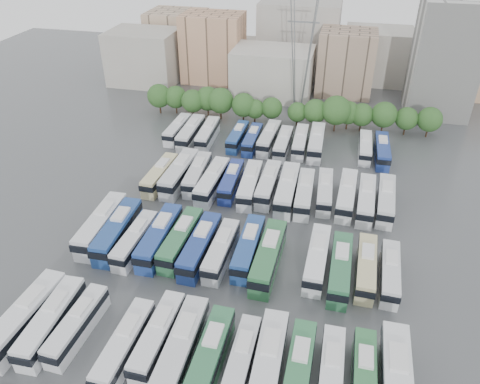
% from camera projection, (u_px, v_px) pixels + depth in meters
% --- Properties ---
extents(ground, '(220.00, 220.00, 0.00)m').
position_uv_depth(ground, '(244.00, 235.00, 72.83)').
color(ground, '#424447').
rests_on(ground, ground).
extents(tree_line, '(66.64, 7.69, 8.16)m').
position_uv_depth(tree_line, '(283.00, 107.00, 105.16)').
color(tree_line, black).
rests_on(tree_line, ground).
extents(city_buildings, '(102.00, 35.00, 20.00)m').
position_uv_depth(city_buildings, '(275.00, 52.00, 128.89)').
color(city_buildings, '#9E998E').
rests_on(city_buildings, ground).
extents(apartment_tower, '(14.00, 14.00, 26.00)m').
position_uv_depth(apartment_tower, '(445.00, 58.00, 106.84)').
color(apartment_tower, silver).
rests_on(apartment_tower, ground).
extents(electricity_pylon, '(9.00, 6.91, 33.83)m').
position_uv_depth(electricity_pylon, '(303.00, 33.00, 103.34)').
color(electricity_pylon, slate).
rests_on(electricity_pylon, ground).
extents(bus_r0_s0, '(3.61, 13.55, 4.21)m').
position_uv_depth(bus_r0_s0, '(26.00, 317.00, 55.99)').
color(bus_r0_s0, silver).
rests_on(bus_r0_s0, ground).
extents(bus_r0_s1, '(3.06, 12.56, 3.92)m').
position_uv_depth(bus_r0_s1, '(52.00, 321.00, 55.65)').
color(bus_r0_s1, white).
rests_on(bus_r0_s1, ground).
extents(bus_r0_s2, '(2.92, 11.32, 3.52)m').
position_uv_depth(bus_r0_s2, '(77.00, 325.00, 55.41)').
color(bus_r0_s2, silver).
rests_on(bus_r0_s2, ground).
extents(bus_r0_s4, '(2.87, 11.93, 3.73)m').
position_uv_depth(bus_r0_s4, '(125.00, 345.00, 52.84)').
color(bus_r0_s4, silver).
rests_on(bus_r0_s4, ground).
extents(bus_r0_s5, '(2.85, 11.90, 3.72)m').
position_uv_depth(bus_r0_s5, '(158.00, 336.00, 53.90)').
color(bus_r0_s5, silver).
rests_on(bus_r0_s5, ground).
extents(bus_r0_s6, '(2.94, 13.08, 4.10)m').
position_uv_depth(bus_r0_s6, '(182.00, 347.00, 52.30)').
color(bus_r0_s6, silver).
rests_on(bus_r0_s6, ground).
extents(bus_r0_s7, '(2.84, 12.43, 3.89)m').
position_uv_depth(bus_r0_s7, '(210.00, 356.00, 51.42)').
color(bus_r0_s7, '#2E6D46').
rests_on(bus_r0_s7, ground).
extents(bus_r0_s8, '(2.48, 10.97, 3.43)m').
position_uv_depth(bus_r0_s8, '(241.00, 360.00, 51.25)').
color(bus_r0_s8, silver).
rests_on(bus_r0_s8, ground).
extents(bus_r0_s9, '(3.14, 13.36, 4.18)m').
position_uv_depth(bus_r0_s9, '(268.00, 366.00, 50.24)').
color(bus_r0_s9, silver).
rests_on(bus_r0_s9, ground).
extents(bus_r0_s10, '(2.75, 12.03, 3.76)m').
position_uv_depth(bus_r0_s10, '(298.00, 371.00, 49.91)').
color(bus_r0_s10, '#307145').
rests_on(bus_r0_s10, ground).
extents(bus_r0_s11, '(2.50, 11.41, 3.58)m').
position_uv_depth(bus_r0_s11, '(331.00, 375.00, 49.60)').
color(bus_r0_s11, silver).
rests_on(bus_r0_s11, ground).
extents(bus_r0_s12, '(2.43, 11.15, 3.50)m').
position_uv_depth(bus_r0_s12, '(364.00, 377.00, 49.45)').
color(bus_r0_s12, '#307040').
rests_on(bus_r0_s12, ground).
extents(bus_r0_s13, '(3.06, 13.69, 4.29)m').
position_uv_depth(bus_r0_s13, '(396.00, 383.00, 48.44)').
color(bus_r0_s13, silver).
rests_on(bus_r0_s13, ground).
extents(bus_r1_s0, '(3.36, 13.69, 4.27)m').
position_uv_depth(bus_r1_s0, '(101.00, 225.00, 71.52)').
color(bus_r1_s0, silver).
rests_on(bus_r1_s0, ground).
extents(bus_r1_s1, '(3.35, 13.41, 4.18)m').
position_uv_depth(bus_r1_s1, '(118.00, 231.00, 70.33)').
color(bus_r1_s1, navy).
rests_on(bus_r1_s1, ground).
extents(bus_r1_s2, '(2.92, 11.74, 3.66)m').
position_uv_depth(bus_r1_s2, '(135.00, 240.00, 68.85)').
color(bus_r1_s2, silver).
rests_on(bus_r1_s2, ground).
extents(bus_r1_s3, '(2.90, 13.21, 4.14)m').
position_uv_depth(bus_r1_s3, '(159.00, 237.00, 69.08)').
color(bus_r1_s3, navy).
rests_on(bus_r1_s3, ground).
extents(bus_r1_s4, '(3.26, 12.76, 3.97)m').
position_uv_depth(bus_r1_s4, '(181.00, 239.00, 68.74)').
color(bus_r1_s4, '#2E6B42').
rests_on(bus_r1_s4, ground).
extents(bus_r1_s5, '(3.20, 12.97, 4.05)m').
position_uv_depth(bus_r1_s5, '(200.00, 246.00, 67.39)').
color(bus_r1_s5, navy).
rests_on(bus_r1_s5, ground).
extents(bus_r1_s6, '(2.86, 11.84, 3.70)m').
position_uv_depth(bus_r1_s6, '(221.00, 250.00, 66.81)').
color(bus_r1_s6, silver).
rests_on(bus_r1_s6, ground).
extents(bus_r1_s7, '(2.73, 12.41, 3.89)m').
position_uv_depth(bus_r1_s7, '(248.00, 247.00, 67.20)').
color(bus_r1_s7, navy).
rests_on(bus_r1_s7, ground).
extents(bus_r1_s8, '(3.30, 13.60, 4.24)m').
position_uv_depth(bus_r1_s8, '(268.00, 256.00, 65.27)').
color(bus_r1_s8, '#2D693D').
rests_on(bus_r1_s8, ground).
extents(bus_r1_s10, '(2.98, 12.39, 3.87)m').
position_uv_depth(bus_r1_s10, '(317.00, 258.00, 65.25)').
color(bus_r1_s10, white).
rests_on(bus_r1_s10, ground).
extents(bus_r1_s11, '(2.86, 12.58, 3.94)m').
position_uv_depth(bus_r1_s11, '(340.00, 268.00, 63.44)').
color(bus_r1_s11, '#2D6944').
rests_on(bus_r1_s11, ground).
extents(bus_r1_s12, '(2.85, 11.77, 3.67)m').
position_uv_depth(bus_r1_s12, '(366.00, 267.00, 63.82)').
color(bus_r1_s12, '#C4BA87').
rests_on(bus_r1_s12, ground).
extents(bus_r1_s13, '(2.82, 11.23, 3.50)m').
position_uv_depth(bus_r1_s13, '(390.00, 273.00, 63.03)').
color(bus_r1_s13, silver).
rests_on(bus_r1_s13, ground).
extents(bus_r2_s1, '(3.04, 12.01, 3.74)m').
position_uv_depth(bus_r2_s1, '(160.00, 175.00, 84.67)').
color(bus_r2_s1, beige).
rests_on(bus_r2_s1, ground).
extents(bus_r2_s2, '(3.34, 13.70, 4.27)m').
position_uv_depth(bus_r2_s2, '(179.00, 173.00, 84.66)').
color(bus_r2_s2, silver).
rests_on(bus_r2_s2, ground).
extents(bus_r2_s3, '(3.25, 12.26, 3.81)m').
position_uv_depth(bus_r2_s3, '(197.00, 174.00, 84.83)').
color(bus_r2_s3, silver).
rests_on(bus_r2_s3, ground).
extents(bus_r2_s4, '(3.32, 12.94, 4.03)m').
position_uv_depth(bus_r2_s4, '(212.00, 181.00, 82.48)').
color(bus_r2_s4, silver).
rests_on(bus_r2_s4, ground).
extents(bus_r2_s5, '(2.84, 11.63, 3.63)m').
position_uv_depth(bus_r2_s5, '(231.00, 181.00, 82.95)').
color(bus_r2_s5, navy).
rests_on(bus_r2_s5, ground).
extents(bus_r2_s6, '(3.28, 12.65, 3.93)m').
position_uv_depth(bus_r2_s6, '(250.00, 184.00, 81.67)').
color(bus_r2_s6, silver).
rests_on(bus_r2_s6, ground).
extents(bus_r2_s7, '(2.81, 12.43, 3.89)m').
position_uv_depth(bus_r2_s7, '(268.00, 184.00, 81.77)').
color(bus_r2_s7, silver).
rests_on(bus_r2_s7, ground).
extents(bus_r2_s8, '(3.14, 13.59, 4.25)m').
position_uv_depth(bus_r2_s8, '(287.00, 189.00, 80.07)').
color(bus_r2_s8, silver).
rests_on(bus_r2_s8, ground).
extents(bus_r2_s9, '(3.02, 12.33, 3.84)m').
position_uv_depth(bus_r2_s9, '(304.00, 193.00, 79.35)').
color(bus_r2_s9, silver).
rests_on(bus_r2_s9, ground).
extents(bus_r2_s10, '(3.02, 11.63, 3.62)m').
position_uv_depth(bus_r2_s10, '(325.00, 191.00, 80.07)').
color(bus_r2_s10, silver).
rests_on(bus_r2_s10, ground).
extents(bus_r2_s11, '(3.30, 12.80, 3.98)m').
position_uv_depth(bus_r2_s11, '(347.00, 195.00, 78.88)').
color(bus_r2_s11, silver).
rests_on(bus_r2_s11, ground).
extents(bus_r2_s12, '(3.15, 12.47, 3.89)m').
position_uv_depth(bus_r2_s12, '(366.00, 200.00, 77.69)').
color(bus_r2_s12, silver).
rests_on(bus_r2_s12, ground).
extents(bus_r2_s13, '(3.37, 12.60, 3.92)m').
position_uv_depth(bus_r2_s13, '(386.00, 200.00, 77.57)').
color(bus_r2_s13, silver).
rests_on(bus_r2_s13, ground).
extents(bus_r3_s0, '(2.79, 11.54, 3.60)m').
position_uv_depth(bus_r3_s0, '(178.00, 129.00, 101.09)').
color(bus_r3_s0, silver).
rests_on(bus_r3_s0, ground).
extents(bus_r3_s1, '(2.86, 12.74, 3.99)m').
position_uv_depth(bus_r3_s1, '(191.00, 133.00, 99.23)').
color(bus_r3_s1, silver).
rests_on(bus_r3_s1, ground).
extents(bus_r3_s2, '(3.02, 12.09, 3.77)m').
position_uv_depth(bus_r3_s2, '(208.00, 134.00, 99.00)').
color(bus_r3_s2, silver).
rests_on(bus_r3_s2, ground).
extents(bus_r3_s4, '(2.61, 11.05, 3.45)m').
position_uv_depth(bus_r3_s4, '(238.00, 137.00, 98.23)').
color(bus_r3_s4, navy).
rests_on(bus_r3_s4, ground).
extents(bus_r3_s5, '(2.43, 11.00, 3.45)m').
position_uv_depth(bus_r3_s5, '(252.00, 139.00, 97.17)').
color(bus_r3_s5, navy).
rests_on(bus_r3_s5, ground).
extents(bus_r3_s6, '(3.28, 12.38, 3.85)m').
position_uv_depth(bus_r3_s6, '(269.00, 138.00, 97.28)').
color(bus_r3_s6, silver).
rests_on(bus_r3_s6, ground).
extents(bus_r3_s7, '(2.61, 11.58, 3.63)m').
position_uv_depth(bus_r3_s7, '(283.00, 143.00, 95.42)').
color(bus_r3_s7, silver).
rests_on(bus_r3_s7, ground).
extents(bus_r3_s8, '(2.86, 11.72, 3.66)m').
position_uv_depth(bus_r3_s8, '(300.00, 141.00, 96.04)').
color(bus_r3_s8, silver).
rests_on(bus_r3_s8, ground).
extents(bus_r3_s9, '(3.09, 13.04, 4.07)m').
position_uv_depth(bus_r3_s9, '(316.00, 142.00, 95.36)').
color(bus_r3_s9, silver).
rests_on(bus_r3_s9, ground).
extents(bus_r3_s12, '(2.46, 11.08, 3.47)m').
position_uv_depth(bus_r3_s12, '(365.00, 147.00, 94.08)').
color(bus_r3_s12, silver).
rests_on(bus_r3_s12, ground).
extents(bus_r3_s13, '(2.89, 12.00, 3.75)m').
position_uv_depth(bus_r3_s13, '(382.00, 150.00, 92.64)').
color(bus_r3_s13, navy).
rests_on(bus_r3_s13, ground).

